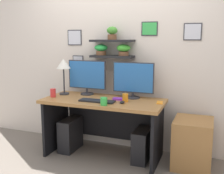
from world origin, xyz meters
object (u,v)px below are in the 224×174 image
object	(u,v)px
keyboard	(97,101)
water_cup	(53,93)
coffee_mug	(104,101)
computer_tower_left	(71,134)
scissors_tray	(118,99)
computer_tower_right	(142,145)
monitor_right	(133,79)
computer_mouse	(122,102)
desk_lamp	(64,66)
monitor_left	(87,76)
desk	(105,115)
drawer_cabinet	(192,143)
pen_cup	(125,98)
cell_phone	(160,103)

from	to	relation	value
keyboard	water_cup	bearing A→B (deg)	176.05
coffee_mug	computer_tower_left	world-z (taller)	coffee_mug
scissors_tray	computer_tower_right	world-z (taller)	scissors_tray
monitor_right	computer_mouse	bearing A→B (deg)	-96.44
keyboard	desk_lamp	bearing A→B (deg)	158.10
desk_lamp	water_cup	bearing A→B (deg)	-105.46
coffee_mug	computer_tower_right	distance (m)	0.78
coffee_mug	computer_tower_left	bearing A→B (deg)	154.19
monitor_right	monitor_left	bearing A→B (deg)	-180.00
computer_tower_right	coffee_mug	bearing A→B (deg)	-139.81
keyboard	desk	bearing A→B (deg)	82.83
scissors_tray	computer_tower_left	xyz separation A→B (m)	(-0.68, -0.01, -0.55)
computer_mouse	computer_tower_left	xyz separation A→B (m)	(-0.79, 0.14, -0.55)
monitor_right	drawer_cabinet	world-z (taller)	monitor_right
pen_cup	scissors_tray	xyz separation A→B (m)	(-0.12, 0.06, -0.04)
monitor_left	desk_lamp	world-z (taller)	desk_lamp
keyboard	computer_tower_right	bearing A→B (deg)	20.15
monitor_right	scissors_tray	xyz separation A→B (m)	(-0.15, -0.17, -0.23)
drawer_cabinet	desk	bearing A→B (deg)	-176.71
coffee_mug	computer_tower_right	bearing A→B (deg)	40.19
cell_phone	pen_cup	distance (m)	0.41
keyboard	coffee_mug	bearing A→B (deg)	-42.28
monitor_left	computer_tower_right	bearing A→B (deg)	-11.05
monitor_right	scissors_tray	world-z (taller)	monitor_right
scissors_tray	computer_tower_left	distance (m)	0.87
keyboard	cell_phone	xyz separation A→B (m)	(0.72, 0.21, -0.01)
computer_mouse	water_cup	world-z (taller)	water_cup
desk_lamp	cell_phone	bearing A→B (deg)	-1.35
pen_cup	keyboard	bearing A→B (deg)	-158.67
computer_mouse	drawer_cabinet	xyz separation A→B (m)	(0.81, 0.22, -0.48)
desk	desk_lamp	bearing A→B (deg)	175.30
cell_phone	coffee_mug	bearing A→B (deg)	-158.61
coffee_mug	water_cup	size ratio (longest dim) A/B	0.82
computer_tower_right	desk_lamp	bearing A→B (deg)	177.58
monitor_left	cell_phone	size ratio (longest dim) A/B	3.85
monitor_right	computer_mouse	xyz separation A→B (m)	(-0.04, -0.33, -0.23)
keyboard	scissors_tray	world-z (taller)	scissors_tray
computer_tower_left	computer_tower_right	world-z (taller)	computer_tower_left
water_cup	monitor_right	bearing A→B (deg)	17.16
monitor_right	desk_lamp	xyz separation A→B (m)	(-0.94, -0.11, 0.15)
pen_cup	computer_tower_left	size ratio (longest dim) A/B	0.23
keyboard	coffee_mug	xyz separation A→B (m)	(0.14, -0.13, 0.04)
desk_lamp	water_cup	world-z (taller)	desk_lamp
monitor_left	cell_phone	xyz separation A→B (m)	(1.02, -0.14, -0.24)
keyboard	computer_mouse	size ratio (longest dim) A/B	4.89
monitor_right	keyboard	world-z (taller)	monitor_right
pen_cup	computer_tower_left	xyz separation A→B (m)	(-0.79, 0.05, -0.58)
desk_lamp	scissors_tray	world-z (taller)	desk_lamp
computer_mouse	computer_tower_right	distance (m)	0.63
monitor_left	keyboard	world-z (taller)	monitor_left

